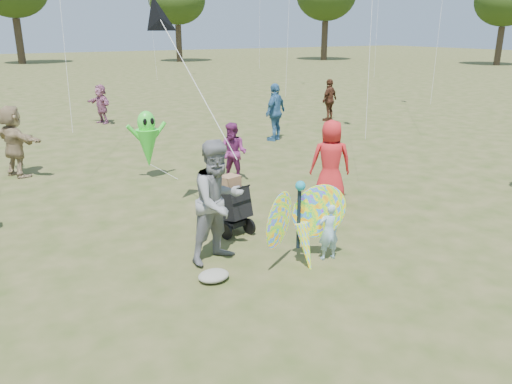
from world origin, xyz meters
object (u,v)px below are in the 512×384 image
adult_man (218,202)px  crowd_a (331,161)px  crowd_e (233,153)px  alien_kite (148,142)px  crowd_c (275,112)px  crowd_d (14,141)px  butterfly_kite (302,226)px  jogging_stroller (227,199)px  crowd_j (101,104)px  crowd_h (329,100)px  child_girl (329,231)px

adult_man → crowd_a: bearing=10.3°
crowd_e → alien_kite: 2.16m
crowd_c → crowd_d: (-8.07, -0.33, -0.04)m
adult_man → crowd_e: 4.42m
adult_man → butterfly_kite: 1.38m
crowd_e → jogging_stroller: 3.13m
crowd_e → crowd_j: bearing=147.1°
crowd_d → crowd_h: bearing=-103.1°
alien_kite → butterfly_kite: bearing=-85.1°
crowd_h → butterfly_kite: size_ratio=0.98×
crowd_d → butterfly_kite: crowd_d is taller
child_girl → crowd_a: size_ratio=0.55×
child_girl → crowd_d: bearing=-53.1°
crowd_d → crowd_j: bearing=-54.4°
child_girl → crowd_j: crowd_j is taller
crowd_c → crowd_h: size_ratio=1.13×
crowd_a → crowd_j: bearing=-51.3°
crowd_a → crowd_j: crowd_a is taller
crowd_d → crowd_j: (3.78, 6.54, -0.14)m
crowd_e → crowd_h: size_ratio=0.87×
child_girl → adult_man: bearing=-18.9°
crowd_e → jogging_stroller: crowd_e is taller
jogging_stroller → alien_kite: size_ratio=0.64×
crowd_a → crowd_c: (2.31, 5.90, 0.06)m
crowd_c → crowd_e: size_ratio=1.30×
adult_man → crowd_a: 3.73m
adult_man → crowd_d: (-2.33, 7.03, -0.09)m
child_girl → alien_kite: 6.05m
adult_man → alien_kite: (0.53, 5.06, -0.04)m
crowd_a → jogging_stroller: 2.77m
crowd_h → adult_man: bearing=22.5°
crowd_a → crowd_e: crowd_a is taller
adult_man → jogging_stroller: bearing=44.0°
adult_man → crowd_j: 13.65m
crowd_a → crowd_h: bearing=-98.7°
crowd_c → butterfly_kite: (-4.72, -8.22, -0.27)m
butterfly_kite → alien_kite: (-0.50, 5.92, 0.28)m
crowd_d → crowd_a: bearing=-158.4°
crowd_a → jogging_stroller: size_ratio=1.62×
crowd_j → crowd_e: bearing=-13.3°
child_girl → crowd_j: size_ratio=0.64×
child_girl → crowd_c: crowd_c is taller
adult_man → child_girl: bearing=-42.4°
crowd_j → child_girl: bearing=-17.6°
adult_man → crowd_h: (9.67, 9.42, -0.16)m
child_girl → butterfly_kite: (-0.53, 0.02, 0.20)m
adult_man → alien_kite: size_ratio=1.16×
child_girl → butterfly_kite: size_ratio=0.57×
child_girl → crowd_j: bearing=-78.8°
crowd_j → crowd_d: bearing=-48.0°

